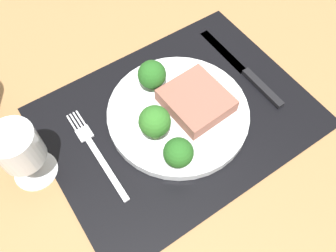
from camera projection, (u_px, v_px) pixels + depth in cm
name	position (u px, v px, depth cm)	size (l,w,h in cm)	color
ground_plane	(178.00, 121.00, 62.60)	(140.00, 110.00, 3.00)	#996D42
placemat	(178.00, 116.00, 61.18)	(45.97, 34.86, 0.30)	black
plate	(178.00, 113.00, 60.37)	(24.68, 24.68, 1.60)	silver
steak	(196.00, 100.00, 59.17)	(9.80, 10.61, 2.64)	#8C5647
broccoli_near_fork	(152.00, 75.00, 59.61)	(4.98, 4.98, 5.81)	#5B8942
broccoli_back_left	(178.00, 153.00, 51.78)	(4.67, 4.67, 5.72)	#6B994C
broccoli_center	(155.00, 122.00, 53.76)	(5.13, 5.13, 6.75)	#5B8942
fork	(97.00, 153.00, 57.00)	(2.40, 19.20, 0.50)	silver
knife	(247.00, 72.00, 65.73)	(1.80, 23.00, 0.80)	black
wine_glass	(19.00, 149.00, 49.42)	(6.98, 6.98, 11.43)	silver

